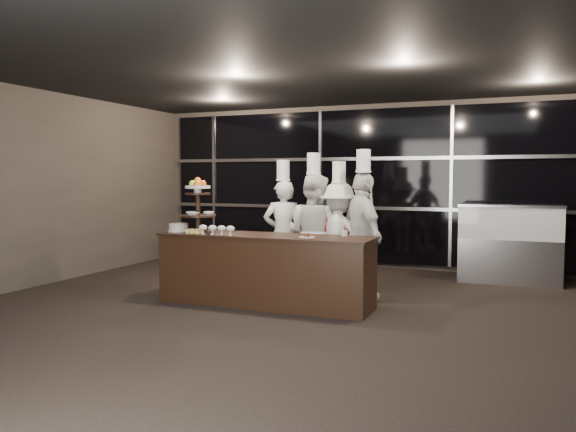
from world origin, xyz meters
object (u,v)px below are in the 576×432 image
at_px(display_case, 510,239).
at_px(layer_cake, 179,228).
at_px(display_stand, 198,201).
at_px(chef_a, 283,233).
at_px(buffet_counter, 265,270).
at_px(chef_d, 363,235).
at_px(chef_b, 313,232).
at_px(chef_c, 339,237).

bearing_deg(display_case, layer_cake, -144.98).
height_order(display_stand, chef_a, chef_a).
xyz_separation_m(buffet_counter, chef_d, (1.09, 0.79, 0.42)).
height_order(display_case, chef_b, chef_b).
height_order(display_stand, layer_cake, display_stand).
distance_m(display_stand, chef_a, 1.45).
relative_size(layer_cake, display_case, 0.19).
bearing_deg(display_case, chef_c, -141.44).
distance_m(buffet_counter, display_stand, 1.33).
bearing_deg(chef_b, chef_c, 11.10).
bearing_deg(display_stand, chef_d, 20.64).
bearing_deg(chef_b, display_case, 35.56).
xyz_separation_m(layer_cake, chef_d, (2.38, 0.84, -0.09)).
distance_m(buffet_counter, chef_d, 1.41).
distance_m(display_stand, chef_c, 2.06).
relative_size(display_stand, layer_cake, 2.48).
xyz_separation_m(display_stand, chef_b, (1.30, 1.02, -0.47)).
xyz_separation_m(layer_cake, chef_b, (1.58, 1.07, -0.11)).
relative_size(chef_a, chef_c, 1.02).
xyz_separation_m(display_stand, chef_c, (1.66, 1.09, -0.53)).
height_order(layer_cake, chef_b, chef_b).
relative_size(layer_cake, chef_a, 0.16).
bearing_deg(buffet_counter, display_case, 44.75).
bearing_deg(buffet_counter, chef_b, 73.62).
xyz_separation_m(buffet_counter, chef_a, (-0.21, 1.11, 0.37)).
bearing_deg(buffet_counter, chef_a, 100.63).
height_order(display_stand, chef_c, chef_c).
bearing_deg(layer_cake, chef_c, 30.48).
height_order(buffet_counter, display_stand, display_stand).
xyz_separation_m(buffet_counter, display_stand, (-1.00, -0.00, 0.87)).
bearing_deg(display_stand, display_case, 36.45).
bearing_deg(chef_a, display_case, 29.78).
xyz_separation_m(chef_a, chef_b, (0.51, -0.08, 0.03)).
xyz_separation_m(display_case, chef_c, (-2.26, -1.80, 0.12)).
height_order(buffet_counter, layer_cake, layer_cake).
distance_m(buffet_counter, layer_cake, 1.38).
relative_size(display_case, chef_a, 0.80).
height_order(buffet_counter, chef_a, chef_a).
xyz_separation_m(display_case, chef_d, (-1.83, -2.11, 0.20)).
height_order(buffet_counter, chef_b, chef_b).
distance_m(display_case, chef_b, 3.23).
distance_m(chef_a, chef_c, 0.87).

